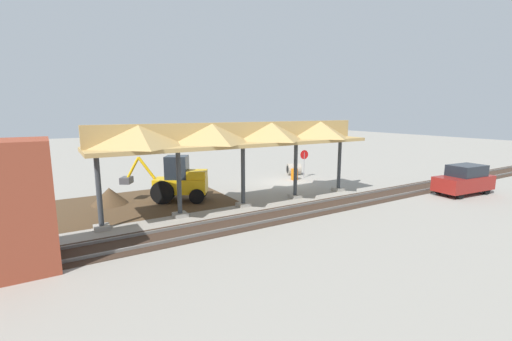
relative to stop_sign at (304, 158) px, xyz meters
name	(u,v)px	position (x,y,z in m)	size (l,w,h in m)	color
ground_plane	(286,183)	(2.56, 1.02, -1.68)	(120.00, 120.00, 0.00)	gray
dirt_work_zone	(146,202)	(13.27, 1.10, -1.68)	(9.91, 7.00, 0.01)	#4C3823
platform_canopy	(243,135)	(8.63, 4.96, 2.49)	(16.54, 3.20, 4.90)	#9E998E
rail_tracks	(349,201)	(2.56, 7.52, -1.65)	(60.00, 2.58, 0.15)	slate
stop_sign	(304,158)	(0.00, 0.00, 0.00)	(0.76, 0.10, 2.33)	gray
backhoe	(178,181)	(11.44, 1.80, -0.42)	(5.04, 3.72, 2.82)	#EAB214
dirt_mound	(110,204)	(15.23, 0.32, -1.68)	(4.26, 4.26, 1.99)	#4C3823
concrete_pipe	(294,169)	(-0.12, -1.53, -1.18)	(1.41, 1.34, 1.00)	#9E9384
distant_parked_car	(464,180)	(-5.43, 10.12, -0.70)	(4.34, 2.13, 1.98)	maroon
traffic_barrel	(294,174)	(1.21, 0.28, -1.23)	(0.56, 0.56, 0.90)	orange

